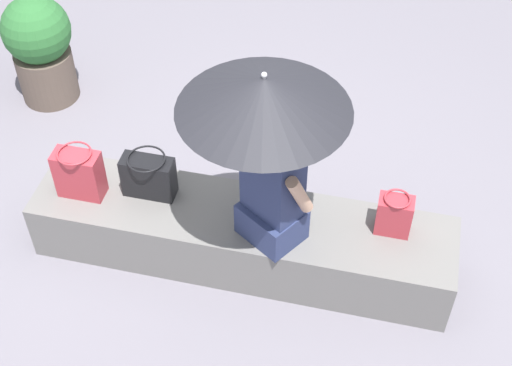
{
  "coord_description": "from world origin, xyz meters",
  "views": [
    {
      "loc": [
        0.76,
        -2.84,
        3.68
      ],
      "look_at": [
        0.11,
        -0.05,
        0.75
      ],
      "focal_mm": 51.26,
      "sensor_mm": 36.0,
      "label": 1
    }
  ],
  "objects_px": {
    "person_seated": "(272,188)",
    "parasol": "(264,94)",
    "shoulder_bag_spare": "(79,173)",
    "handbag_black": "(149,176)",
    "tote_bag_canvas": "(394,215)",
    "planter_near": "(40,47)"
  },
  "relations": [
    {
      "from": "person_seated",
      "to": "parasol",
      "type": "distance_m",
      "value": 0.65
    },
    {
      "from": "person_seated",
      "to": "parasol",
      "type": "bearing_deg",
      "value": -179.4
    },
    {
      "from": "parasol",
      "to": "shoulder_bag_spare",
      "type": "relative_size",
      "value": 3.44
    },
    {
      "from": "handbag_black",
      "to": "tote_bag_canvas",
      "type": "relative_size",
      "value": 1.16
    },
    {
      "from": "shoulder_bag_spare",
      "to": "planter_near",
      "type": "xyz_separation_m",
      "value": [
        -0.88,
        1.3,
        -0.11
      ]
    },
    {
      "from": "tote_bag_canvas",
      "to": "planter_near",
      "type": "bearing_deg",
      "value": 157.14
    },
    {
      "from": "handbag_black",
      "to": "tote_bag_canvas",
      "type": "distance_m",
      "value": 1.48
    },
    {
      "from": "person_seated",
      "to": "shoulder_bag_spare",
      "type": "height_order",
      "value": "person_seated"
    },
    {
      "from": "shoulder_bag_spare",
      "to": "planter_near",
      "type": "height_order",
      "value": "planter_near"
    },
    {
      "from": "person_seated",
      "to": "tote_bag_canvas",
      "type": "relative_size",
      "value": 3.28
    },
    {
      "from": "tote_bag_canvas",
      "to": "shoulder_bag_spare",
      "type": "xyz_separation_m",
      "value": [
        -1.89,
        -0.13,
        0.03
      ]
    },
    {
      "from": "parasol",
      "to": "planter_near",
      "type": "bearing_deg",
      "value": 146.19
    },
    {
      "from": "person_seated",
      "to": "parasol",
      "type": "xyz_separation_m",
      "value": [
        -0.05,
        -0.0,
        0.65
      ]
    },
    {
      "from": "planter_near",
      "to": "shoulder_bag_spare",
      "type": "bearing_deg",
      "value": -55.88
    },
    {
      "from": "person_seated",
      "to": "planter_near",
      "type": "relative_size",
      "value": 1.03
    },
    {
      "from": "person_seated",
      "to": "handbag_black",
      "type": "bearing_deg",
      "value": 168.8
    },
    {
      "from": "parasol",
      "to": "planter_near",
      "type": "distance_m",
      "value": 2.64
    },
    {
      "from": "handbag_black",
      "to": "planter_near",
      "type": "xyz_separation_m",
      "value": [
        -1.29,
        1.2,
        -0.08
      ]
    },
    {
      "from": "shoulder_bag_spare",
      "to": "parasol",
      "type": "bearing_deg",
      "value": -3.18
    },
    {
      "from": "handbag_black",
      "to": "shoulder_bag_spare",
      "type": "height_order",
      "value": "shoulder_bag_spare"
    },
    {
      "from": "person_seated",
      "to": "planter_near",
      "type": "xyz_separation_m",
      "value": [
        -2.09,
        1.36,
        -0.33
      ]
    },
    {
      "from": "handbag_black",
      "to": "tote_bag_canvas",
      "type": "bearing_deg",
      "value": 1.35
    }
  ]
}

